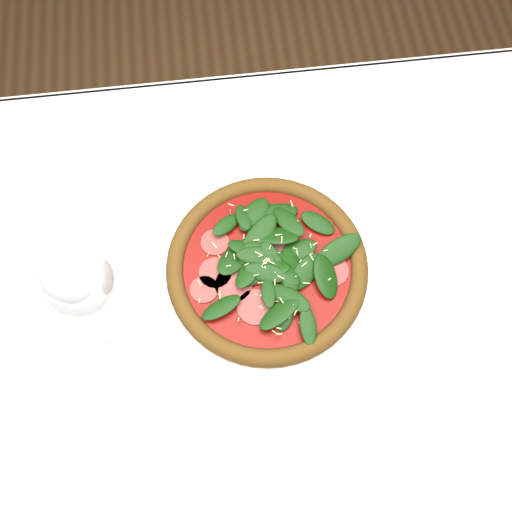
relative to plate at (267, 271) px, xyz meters
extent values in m
plane|color=brown|center=(-0.06, -0.04, -0.76)|extent=(6.00, 6.00, 0.00)
cube|color=white|center=(-0.06, -0.04, -0.03)|extent=(1.20, 0.80, 0.04)
cylinder|color=#4D331E|center=(0.48, 0.30, -0.40)|extent=(0.06, 0.06, 0.71)
cube|color=white|center=(-0.06, 0.36, -0.12)|extent=(1.20, 0.01, 0.22)
cylinder|color=white|center=(0.00, 0.00, 0.00)|extent=(0.33, 0.33, 0.01)
torus|color=white|center=(0.00, 0.00, 0.00)|extent=(0.33, 0.33, 0.01)
cylinder|color=#995E24|center=(0.00, 0.00, 0.01)|extent=(0.37, 0.37, 0.01)
torus|color=#956222|center=(0.00, 0.00, 0.02)|extent=(0.37, 0.37, 0.02)
cylinder|color=#860904|center=(0.00, 0.00, 0.02)|extent=(0.31, 0.31, 0.00)
cylinder|color=brown|center=(0.00, 0.00, 0.02)|extent=(0.27, 0.27, 0.00)
ellipsoid|color=#10380A|center=(0.00, 0.00, 0.03)|extent=(0.30, 0.30, 0.02)
cylinder|color=beige|center=(0.00, 0.00, 0.04)|extent=(0.27, 0.27, 0.00)
cylinder|color=silver|center=(-0.23, -0.04, -0.01)|extent=(0.08, 0.08, 0.00)
cylinder|color=silver|center=(-0.23, -0.04, 0.05)|extent=(0.01, 0.01, 0.11)
ellipsoid|color=silver|center=(-0.23, -0.04, 0.15)|extent=(0.09, 0.09, 0.12)
camera|label=1|loc=(-0.05, -0.29, 0.77)|focal=40.00mm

